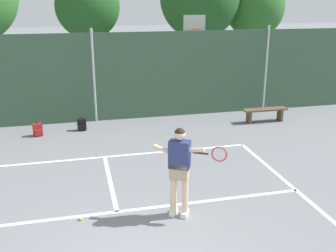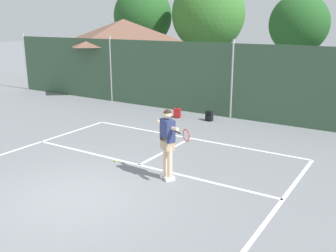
{
  "view_description": "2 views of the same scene",
  "coord_description": "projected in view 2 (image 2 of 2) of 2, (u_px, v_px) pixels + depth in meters",
  "views": [
    {
      "loc": [
        -0.65,
        -4.73,
        4.18
      ],
      "look_at": [
        1.68,
        4.96,
        0.95
      ],
      "focal_mm": 42.13,
      "sensor_mm": 36.0,
      "label": 1
    },
    {
      "loc": [
        6.15,
        -5.75,
        3.99
      ],
      "look_at": [
        0.44,
        3.32,
        1.02
      ],
      "focal_mm": 40.99,
      "sensor_mm": 36.0,
      "label": 2
    }
  ],
  "objects": [
    {
      "name": "chainlink_fence",
      "position": [
        232.0,
        81.0,
        15.84
      ],
      "size": [
        26.09,
        0.09,
        3.24
      ],
      "color": "#38563D",
      "rests_on": "ground"
    },
    {
      "name": "backpack_red",
      "position": [
        177.0,
        113.0,
        16.2
      ],
      "size": [
        0.31,
        0.29,
        0.46
      ],
      "color": "maroon",
      "rests_on": "ground"
    },
    {
      "name": "tennis_player",
      "position": [
        168.0,
        138.0,
        9.67
      ],
      "size": [
        1.32,
        0.68,
        1.85
      ],
      "color": "silver",
      "rests_on": "ground"
    },
    {
      "name": "tennis_ball",
      "position": [
        116.0,
        161.0,
        11.17
      ],
      "size": [
        0.07,
        0.07,
        0.07
      ],
      "primitive_type": "sphere",
      "color": "#CCE033",
      "rests_on": "ground"
    },
    {
      "name": "backpack_black",
      "position": [
        209.0,
        116.0,
        15.68
      ],
      "size": [
        0.3,
        0.26,
        0.46
      ],
      "color": "black",
      "rests_on": "ground"
    },
    {
      "name": "ground_plane",
      "position": [
        76.0,
        198.0,
        8.91
      ],
      "size": [
        120.0,
        120.0,
        0.0
      ],
      "primitive_type": "plane",
      "color": "slate"
    },
    {
      "name": "treeline_backdrop",
      "position": [
        275.0,
        17.0,
        22.99
      ],
      "size": [
        25.01,
        4.42,
        6.83
      ],
      "color": "brown",
      "rests_on": "ground"
    },
    {
      "name": "court_markings",
      "position": [
        95.0,
        188.0,
        9.44
      ],
      "size": [
        8.3,
        11.1,
        0.01
      ],
      "color": "white",
      "rests_on": "ground"
    },
    {
      "name": "clubhouse_building",
      "position": [
        124.0,
        54.0,
        22.36
      ],
      "size": [
        6.96,
        5.62,
        4.05
      ],
      "color": "silver",
      "rests_on": "ground"
    }
  ]
}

